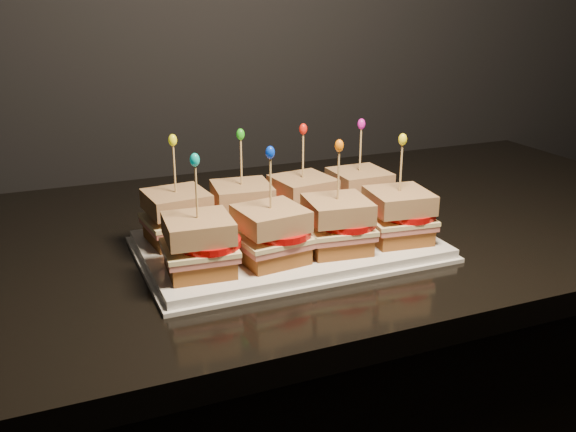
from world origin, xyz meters
name	(u,v)px	position (x,y,z in m)	size (l,w,h in m)	color
granite_slab	(55,269)	(0.60, 1.64, 0.85)	(2.25, 0.74, 0.04)	black
platter	(288,246)	(0.92, 1.53, 0.88)	(0.41, 0.26, 0.02)	white
platter_rim	(288,249)	(0.92, 1.53, 0.87)	(0.43, 0.27, 0.01)	white
sandwich_0_bread_bot	(178,233)	(0.78, 1.59, 0.90)	(0.08, 0.08, 0.02)	brown
sandwich_0_ham	(178,223)	(0.78, 1.59, 0.91)	(0.09, 0.09, 0.01)	#C76058
sandwich_0_cheese	(177,219)	(0.78, 1.59, 0.92)	(0.09, 0.09, 0.01)	beige
sandwich_0_tomato	(186,214)	(0.79, 1.58, 0.93)	(0.08, 0.08, 0.01)	#C00A08
sandwich_0_bread_top	(176,202)	(0.78, 1.59, 0.95)	(0.08, 0.08, 0.03)	brown
sandwich_0_pick	(175,172)	(0.78, 1.59, 0.99)	(0.00, 0.00, 0.09)	tan
sandwich_0_frill	(173,140)	(0.78, 1.59, 1.04)	(0.01, 0.01, 0.02)	#F5F812
sandwich_1_bread_bot	(243,224)	(0.87, 1.59, 0.90)	(0.08, 0.08, 0.02)	brown
sandwich_1_ham	(243,215)	(0.87, 1.59, 0.91)	(0.09, 0.09, 0.01)	#C76058
sandwich_1_cheese	(242,210)	(0.87, 1.59, 0.92)	(0.09, 0.09, 0.01)	beige
sandwich_1_tomato	(251,206)	(0.89, 1.58, 0.93)	(0.08, 0.08, 0.01)	#C00A08
sandwich_1_bread_top	(242,194)	(0.87, 1.59, 0.95)	(0.08, 0.08, 0.03)	brown
sandwich_1_pick	(241,165)	(0.87, 1.59, 0.99)	(0.00, 0.00, 0.09)	tan
sandwich_1_frill	(240,134)	(0.87, 1.59, 1.04)	(0.01, 0.01, 0.02)	green
sandwich_2_bread_bot	(303,216)	(0.97, 1.59, 0.90)	(0.08, 0.08, 0.02)	brown
sandwich_2_ham	(303,207)	(0.97, 1.59, 0.91)	(0.09, 0.09, 0.01)	#C76058
sandwich_2_cheese	(303,202)	(0.97, 1.59, 0.92)	(0.09, 0.09, 0.01)	beige
sandwich_2_tomato	(311,198)	(0.98, 1.58, 0.93)	(0.08, 0.08, 0.01)	#C00A08
sandwich_2_bread_top	(303,186)	(0.97, 1.59, 0.95)	(0.08, 0.08, 0.03)	brown
sandwich_2_pick	(303,158)	(0.97, 1.59, 0.99)	(0.00, 0.00, 0.09)	tan
sandwich_2_frill	(303,129)	(0.97, 1.59, 1.04)	(0.01, 0.01, 0.02)	red
sandwich_3_bread_bot	(358,208)	(1.07, 1.59, 0.90)	(0.08, 0.08, 0.02)	brown
sandwich_3_ham	(359,199)	(1.07, 1.59, 0.91)	(0.09, 0.09, 0.01)	#C76058
sandwich_3_cheese	(359,195)	(1.07, 1.59, 0.92)	(0.09, 0.09, 0.01)	beige
sandwich_3_tomato	(367,191)	(1.08, 1.58, 0.93)	(0.08, 0.08, 0.01)	#C00A08
sandwich_3_bread_top	(359,179)	(1.07, 1.59, 0.95)	(0.08, 0.08, 0.03)	brown
sandwich_3_pick	(360,152)	(1.07, 1.59, 0.99)	(0.00, 0.00, 0.09)	tan
sandwich_3_frill	(361,124)	(1.07, 1.59, 1.04)	(0.01, 0.01, 0.02)	#D315AA
sandwich_4_bread_bot	(200,263)	(0.78, 1.47, 0.90)	(0.08, 0.08, 0.02)	brown
sandwich_4_ham	(199,253)	(0.78, 1.47, 0.91)	(0.09, 0.09, 0.01)	#C76058
sandwich_4_cheese	(199,247)	(0.78, 1.47, 0.92)	(0.09, 0.09, 0.01)	beige
sandwich_4_tomato	(209,242)	(0.79, 1.47, 0.93)	(0.08, 0.08, 0.01)	#C00A08
sandwich_4_bread_top	(198,228)	(0.78, 1.47, 0.95)	(0.08, 0.08, 0.03)	brown
sandwich_4_pick	(197,195)	(0.78, 1.47, 0.99)	(0.00, 0.00, 0.09)	tan
sandwich_4_frill	(195,160)	(0.78, 1.47, 1.04)	(0.01, 0.01, 0.02)	#07B2A4
sandwich_5_bread_bot	(271,252)	(0.87, 1.47, 0.90)	(0.08, 0.08, 0.02)	brown
sandwich_5_ham	(271,242)	(0.87, 1.47, 0.91)	(0.09, 0.09, 0.01)	#C76058
sandwich_5_cheese	(271,237)	(0.87, 1.47, 0.92)	(0.09, 0.09, 0.01)	beige
sandwich_5_tomato	(281,232)	(0.89, 1.47, 0.93)	(0.08, 0.08, 0.01)	#C00A08
sandwich_5_bread_top	(271,218)	(0.87, 1.47, 0.95)	(0.08, 0.08, 0.03)	brown
sandwich_5_pick	(271,186)	(0.87, 1.47, 0.99)	(0.00, 0.00, 0.09)	tan
sandwich_5_frill	(270,152)	(0.87, 1.47, 1.04)	(0.01, 0.01, 0.02)	#0731D6
sandwich_6_bread_bot	(337,242)	(0.97, 1.47, 0.90)	(0.08, 0.08, 0.02)	brown
sandwich_6_ham	(337,232)	(0.97, 1.47, 0.91)	(0.09, 0.09, 0.01)	#C76058
sandwich_6_cheese	(337,227)	(0.97, 1.47, 0.92)	(0.09, 0.09, 0.01)	beige
sandwich_6_tomato	(347,222)	(0.98, 1.47, 0.93)	(0.08, 0.08, 0.01)	#C00A08
sandwich_6_bread_top	(338,209)	(0.97, 1.47, 0.95)	(0.08, 0.08, 0.03)	brown
sandwich_6_pick	(338,178)	(0.97, 1.47, 0.99)	(0.00, 0.00, 0.09)	tan
sandwich_6_frill	(339,146)	(0.97, 1.47, 1.04)	(0.01, 0.01, 0.02)	orange
sandwich_7_bread_bot	(397,232)	(1.07, 1.47, 0.90)	(0.08, 0.08, 0.02)	brown
sandwich_7_ham	(398,222)	(1.07, 1.47, 0.91)	(0.09, 0.09, 0.01)	#C76058
sandwich_7_cheese	(398,218)	(1.07, 1.47, 0.92)	(0.09, 0.09, 0.01)	beige
sandwich_7_tomato	(408,213)	(1.08, 1.47, 0.93)	(0.08, 0.08, 0.01)	#C00A08
sandwich_7_bread_top	(399,201)	(1.07, 1.47, 0.95)	(0.08, 0.08, 0.03)	brown
sandwich_7_pick	(401,171)	(1.07, 1.47, 0.99)	(0.00, 0.00, 0.09)	tan
sandwich_7_frill	(403,139)	(1.07, 1.47, 1.04)	(0.01, 0.01, 0.02)	yellow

